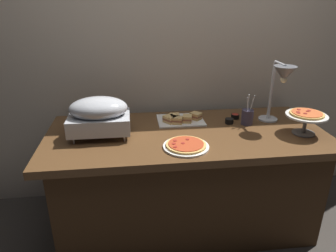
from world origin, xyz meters
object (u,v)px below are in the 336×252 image
Objects in this scene: sandwich_platter at (181,119)px; sauce_cup_near at (235,116)px; chafing_dish at (99,115)px; pizza_plate_front at (186,146)px; pizza_plate_center at (306,117)px; sauce_cup_far at (229,121)px; heat_lamp at (281,79)px; utensil_holder at (247,117)px.

sauce_cup_near is at bearing 2.47° from sandwich_platter.
chafing_dish reaches higher than sauce_cup_near.
pizza_plate_front is at bearing -136.12° from sauce_cup_near.
pizza_plate_center is at bearing -21.36° from sandwich_platter.
sauce_cup_near is at bearing 138.43° from pizza_plate_center.
sandwich_platter is 5.49× the size of sauce_cup_far.
heat_lamp reaches higher than pizza_plate_center.
sauce_cup_far reaches higher than pizza_plate_front.
sandwich_platter reaches higher than sauce_cup_far.
pizza_plate_center is 0.85m from sandwich_platter.
chafing_dish is 1.04m from utensil_holder.
utensil_holder is at bearing -14.45° from sauce_cup_far.
sandwich_platter is 0.35m from sauce_cup_far.
chafing_dish reaches higher than pizza_plate_front.
sauce_cup_near is at bearing 43.88° from pizza_plate_front.
heat_lamp is at bearing 130.82° from pizza_plate_center.
chafing_dish is at bearing -162.95° from sandwich_platter.
utensil_holder is (-0.19, 0.06, -0.28)m from heat_lamp.
chafing_dish is 0.93m from sauce_cup_far.
chafing_dish reaches higher than sauce_cup_far.
heat_lamp is at bearing -15.63° from sauce_cup_far.
heat_lamp is 0.30m from pizza_plate_center.
sandwich_platter is (0.57, 0.17, -0.12)m from chafing_dish.
pizza_plate_center is 1.16× the size of utensil_holder.
sauce_cup_far is (0.91, 0.10, -0.13)m from chafing_dish.
chafing_dish reaches higher than sandwich_platter.
pizza_plate_center reaches higher than sauce_cup_far.
sauce_cup_near is (0.99, 0.19, -0.13)m from chafing_dish.
sauce_cup_far is at bearing -11.31° from sandwich_platter.
sandwich_platter is at bearing 168.69° from sauce_cup_far.
pizza_plate_center is 0.39m from utensil_holder.
heat_lamp is 1.92× the size of utensil_holder.
sauce_cup_near is (0.46, 0.44, 0.01)m from pizza_plate_front.
utensil_holder reaches higher than pizza_plate_front.
pizza_plate_front is at bearing -94.70° from sandwich_platter.
utensil_holder is (0.47, -0.10, 0.04)m from sandwich_platter.
chafing_dish is 0.60m from pizza_plate_front.
utensil_holder is at bearing 147.06° from pizza_plate_center.
sandwich_platter is at bearing -177.53° from sauce_cup_near.
sauce_cup_far is (0.35, -0.07, -0.00)m from sandwich_platter.
pizza_plate_front is 1.06× the size of pizza_plate_center.
sauce_cup_near is at bearing 10.99° from chafing_dish.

